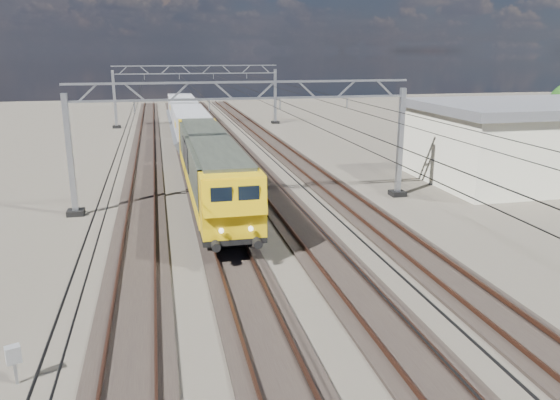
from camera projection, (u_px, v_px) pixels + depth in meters
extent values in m
plane|color=black|center=(259.00, 225.00, 28.22)|extent=(160.00, 160.00, 0.00)
cube|color=black|center=(140.00, 232.00, 26.93)|extent=(2.60, 140.00, 0.12)
cube|color=#4F2D1F|center=(125.00, 230.00, 26.74)|extent=(0.08, 140.00, 0.16)
cube|color=#4F2D1F|center=(155.00, 228.00, 27.04)|extent=(0.08, 140.00, 0.16)
cube|color=black|center=(221.00, 227.00, 27.78)|extent=(2.60, 140.00, 0.12)
cube|color=#4F2D1F|center=(206.00, 225.00, 27.59)|extent=(0.08, 140.00, 0.16)
cube|color=#4F2D1F|center=(235.00, 223.00, 27.89)|extent=(0.08, 140.00, 0.16)
cube|color=black|center=(297.00, 221.00, 28.63)|extent=(2.60, 140.00, 0.12)
cube|color=#4F2D1F|center=(283.00, 219.00, 28.44)|extent=(0.08, 140.00, 0.16)
cube|color=#4F2D1F|center=(310.00, 218.00, 28.74)|extent=(0.08, 140.00, 0.16)
cube|color=black|center=(368.00, 217.00, 29.48)|extent=(2.60, 140.00, 0.12)
cube|color=#4F2D1F|center=(356.00, 215.00, 29.28)|extent=(0.08, 140.00, 0.16)
cube|color=#4F2D1F|center=(381.00, 213.00, 29.59)|extent=(0.08, 140.00, 0.16)
cube|color=#989CA5|center=(70.00, 156.00, 29.10)|extent=(0.30, 0.30, 6.60)
cube|color=#989CA5|center=(400.00, 143.00, 33.13)|extent=(0.30, 0.30, 6.60)
cube|color=black|center=(76.00, 212.00, 29.93)|extent=(0.90, 0.90, 0.30)
cube|color=black|center=(397.00, 193.00, 33.96)|extent=(0.90, 0.90, 0.30)
cube|color=#989CA5|center=(245.00, 82.00, 30.13)|extent=(19.30, 0.18, 0.12)
cube|color=#989CA5|center=(245.00, 99.00, 30.36)|extent=(19.30, 0.18, 0.12)
cube|color=#989CA5|center=(88.00, 93.00, 28.48)|extent=(1.03, 0.10, 0.94)
cube|color=#989CA5|center=(135.00, 92.00, 28.99)|extent=(1.03, 0.10, 0.94)
cube|color=#989CA5|center=(180.00, 91.00, 29.49)|extent=(1.03, 0.10, 0.94)
cube|color=#989CA5|center=(224.00, 91.00, 29.99)|extent=(1.03, 0.10, 0.94)
cube|color=#989CA5|center=(266.00, 90.00, 30.50)|extent=(1.03, 0.10, 0.94)
cube|color=#989CA5|center=(307.00, 89.00, 31.00)|extent=(1.03, 0.10, 0.94)
cube|color=#989CA5|center=(346.00, 89.00, 31.50)|extent=(1.03, 0.10, 0.94)
cube|color=#989CA5|center=(385.00, 88.00, 32.01)|extent=(1.03, 0.10, 0.94)
cube|color=#989CA5|center=(134.00, 107.00, 29.18)|extent=(0.06, 0.06, 0.65)
cube|color=#989CA5|center=(209.00, 105.00, 30.02)|extent=(0.06, 0.06, 0.65)
cube|color=#989CA5|center=(280.00, 104.00, 30.87)|extent=(0.06, 0.06, 0.65)
cube|color=#989CA5|center=(347.00, 102.00, 31.72)|extent=(0.06, 0.06, 0.65)
cube|color=#989CA5|center=(115.00, 99.00, 62.98)|extent=(0.30, 0.30, 6.60)
cube|color=#989CA5|center=(275.00, 97.00, 67.00)|extent=(0.30, 0.30, 6.60)
cube|color=black|center=(117.00, 127.00, 63.81)|extent=(0.90, 0.90, 0.30)
cube|color=black|center=(275.00, 122.00, 67.83)|extent=(0.90, 0.90, 0.30)
cube|color=#989CA5|center=(196.00, 66.00, 64.00)|extent=(19.30, 0.18, 0.12)
cube|color=#989CA5|center=(196.00, 73.00, 64.24)|extent=(19.30, 0.18, 0.12)
cube|color=#989CA5|center=(123.00, 70.00, 62.36)|extent=(1.03, 0.10, 0.94)
cube|color=#989CA5|center=(144.00, 70.00, 62.86)|extent=(1.03, 0.10, 0.94)
cube|color=#989CA5|center=(165.00, 70.00, 63.36)|extent=(1.03, 0.10, 0.94)
cube|color=#989CA5|center=(186.00, 70.00, 63.87)|extent=(1.03, 0.10, 0.94)
cube|color=#989CA5|center=(206.00, 70.00, 64.37)|extent=(1.03, 0.10, 0.94)
cube|color=#989CA5|center=(226.00, 69.00, 64.87)|extent=(1.03, 0.10, 0.94)
cube|color=#989CA5|center=(246.00, 69.00, 65.38)|extent=(1.03, 0.10, 0.94)
cube|color=#989CA5|center=(266.00, 69.00, 65.88)|extent=(1.03, 0.10, 0.94)
cube|color=#989CA5|center=(144.00, 77.00, 63.05)|extent=(0.06, 0.06, 0.65)
cube|color=#989CA5|center=(179.00, 76.00, 63.90)|extent=(0.06, 0.06, 0.65)
cube|color=#989CA5|center=(213.00, 76.00, 64.75)|extent=(0.06, 0.06, 0.65)
cube|color=#989CA5|center=(247.00, 76.00, 65.60)|extent=(0.06, 0.06, 0.65)
cylinder|color=black|center=(137.00, 106.00, 33.03)|extent=(0.03, 140.00, 0.03)
cylinder|color=black|center=(136.00, 97.00, 32.89)|extent=(0.03, 140.00, 0.03)
cylinder|color=black|center=(203.00, 104.00, 33.87)|extent=(0.03, 140.00, 0.03)
cylinder|color=black|center=(203.00, 96.00, 33.74)|extent=(0.03, 140.00, 0.03)
cylinder|color=black|center=(266.00, 103.00, 34.72)|extent=(0.03, 140.00, 0.03)
cylinder|color=black|center=(266.00, 95.00, 34.59)|extent=(0.03, 140.00, 0.03)
cylinder|color=black|center=(326.00, 102.00, 35.57)|extent=(0.03, 140.00, 0.03)
cylinder|color=black|center=(326.00, 94.00, 35.44)|extent=(0.03, 140.00, 0.03)
cube|color=black|center=(225.00, 226.00, 25.72)|extent=(2.20, 3.60, 0.60)
cube|color=black|center=(202.00, 169.00, 37.95)|extent=(2.20, 3.60, 0.60)
cube|color=black|center=(211.00, 186.00, 31.74)|extent=(2.65, 20.00, 0.25)
cube|color=black|center=(211.00, 192.00, 31.84)|extent=(2.20, 4.50, 0.75)
cube|color=#242922|center=(210.00, 162.00, 31.36)|extent=(2.65, 17.00, 2.60)
cube|color=gold|center=(187.00, 180.00, 31.34)|extent=(0.04, 17.00, 0.60)
cube|color=gold|center=(234.00, 178.00, 31.91)|extent=(0.04, 17.00, 0.60)
cube|color=black|center=(185.00, 154.00, 31.92)|extent=(0.05, 5.00, 1.40)
cube|color=black|center=(231.00, 152.00, 32.50)|extent=(0.05, 5.00, 1.40)
cube|color=#242922|center=(209.00, 138.00, 31.00)|extent=(2.25, 18.00, 0.15)
cube|color=gold|center=(232.00, 203.00, 22.80)|extent=(2.65, 1.80, 2.60)
cube|color=gold|center=(235.00, 198.00, 21.77)|extent=(2.60, 0.46, 1.52)
cube|color=black|center=(221.00, 197.00, 21.54)|extent=(0.85, 0.08, 0.75)
cube|color=black|center=(249.00, 195.00, 21.77)|extent=(0.85, 0.08, 0.75)
cylinder|color=black|center=(216.00, 246.00, 21.86)|extent=(0.36, 0.50, 0.36)
cylinder|color=black|center=(257.00, 243.00, 22.22)|extent=(0.36, 0.50, 0.36)
cylinder|color=white|center=(221.00, 231.00, 21.85)|extent=(0.20, 0.08, 0.20)
cylinder|color=white|center=(251.00, 229.00, 22.10)|extent=(0.20, 0.08, 0.20)
cube|color=gold|center=(198.00, 138.00, 39.92)|extent=(2.65, 1.80, 2.60)
cube|color=gold|center=(197.00, 130.00, 40.69)|extent=(2.60, 0.46, 1.52)
cube|color=black|center=(189.00, 128.00, 40.64)|extent=(0.85, 0.08, 0.75)
cube|color=black|center=(204.00, 128.00, 40.87)|extent=(0.85, 0.08, 0.75)
cylinder|color=black|center=(186.00, 154.00, 41.24)|extent=(0.36, 0.50, 0.36)
cylinder|color=black|center=(209.00, 154.00, 41.60)|extent=(0.36, 0.50, 0.36)
cylinder|color=white|center=(189.00, 147.00, 41.04)|extent=(0.20, 0.08, 0.20)
cylinder|color=white|center=(205.00, 146.00, 41.30)|extent=(0.20, 0.08, 0.20)
cube|color=black|center=(195.00, 153.00, 44.26)|extent=(2.20, 2.60, 0.55)
cube|color=black|center=(188.00, 137.00, 52.73)|extent=(2.20, 2.60, 0.55)
cube|color=black|center=(191.00, 140.00, 48.40)|extent=(2.40, 13.00, 0.20)
cube|color=gray|center=(190.00, 121.00, 47.95)|extent=(2.80, 12.00, 1.80)
cube|color=#4D5155|center=(180.00, 135.00, 48.08)|extent=(1.48, 12.00, 1.36)
cube|color=#4D5155|center=(202.00, 134.00, 48.48)|extent=(1.48, 12.00, 1.36)
cube|color=gold|center=(175.00, 124.00, 44.80)|extent=(0.04, 1.20, 0.50)
cube|color=black|center=(185.00, 129.00, 57.63)|extent=(2.20, 2.60, 0.55)
cube|color=black|center=(181.00, 119.00, 66.10)|extent=(2.20, 2.60, 0.55)
cube|color=black|center=(183.00, 121.00, 61.77)|extent=(2.40, 13.00, 0.20)
cube|color=gray|center=(182.00, 105.00, 61.31)|extent=(2.80, 12.00, 1.80)
cube|color=#4D5155|center=(174.00, 117.00, 61.44)|extent=(1.48, 12.00, 1.36)
cube|color=#4D5155|center=(191.00, 116.00, 61.84)|extent=(1.48, 12.00, 1.36)
cube|color=gold|center=(170.00, 107.00, 58.16)|extent=(0.04, 1.20, 0.50)
cube|color=#989CA5|center=(16.00, 373.00, 14.69)|extent=(0.10, 0.10, 0.66)
cube|color=#9DA1A5|center=(13.00, 354.00, 14.54)|extent=(0.45, 0.40, 0.47)
cube|color=silver|center=(554.00, 145.00, 37.90)|extent=(18.00, 10.00, 4.80)
cube|color=slate|center=(559.00, 106.00, 37.18)|extent=(18.60, 10.60, 0.60)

